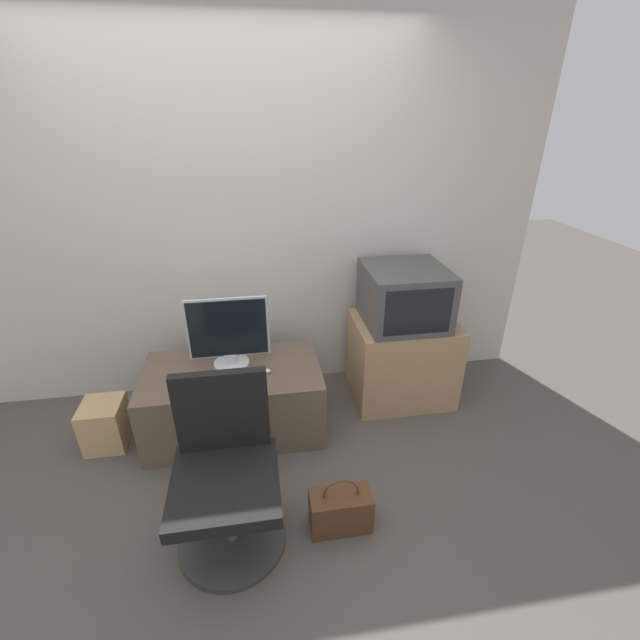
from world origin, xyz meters
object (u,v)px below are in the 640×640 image
(main_monitor, at_px, (229,334))
(keyboard, at_px, (232,376))
(office_chair, at_px, (226,479))
(handbag, at_px, (340,510))
(mouse, at_px, (266,371))
(cardboard_box_lower, at_px, (105,424))
(crt_tv, at_px, (404,296))

(main_monitor, relative_size, keyboard, 1.62)
(keyboard, distance_m, office_chair, 0.75)
(keyboard, relative_size, handbag, 0.96)
(main_monitor, distance_m, mouse, 0.34)
(main_monitor, distance_m, cardboard_box_lower, 1.00)
(crt_tv, height_order, handbag, crt_tv)
(keyboard, height_order, cardboard_box_lower, keyboard)
(handbag, bearing_deg, main_monitor, 120.12)
(keyboard, bearing_deg, main_monitor, 90.84)
(mouse, bearing_deg, crt_tv, 15.46)
(crt_tv, bearing_deg, mouse, -164.54)
(main_monitor, bearing_deg, crt_tv, 6.22)
(crt_tv, relative_size, handbag, 1.68)
(crt_tv, xyz_separation_m, cardboard_box_lower, (-2.03, -0.22, -0.67))
(cardboard_box_lower, bearing_deg, handbag, -31.67)
(keyboard, relative_size, crt_tv, 0.57)
(cardboard_box_lower, bearing_deg, crt_tv, 6.26)
(main_monitor, relative_size, cardboard_box_lower, 1.66)
(mouse, bearing_deg, main_monitor, 147.76)
(cardboard_box_lower, bearing_deg, keyboard, -3.84)
(main_monitor, relative_size, handbag, 1.56)
(keyboard, xyz_separation_m, cardboard_box_lower, (-0.84, 0.06, -0.32))
(keyboard, bearing_deg, crt_tv, 13.13)
(main_monitor, distance_m, keyboard, 0.27)
(keyboard, relative_size, office_chair, 0.36)
(keyboard, relative_size, mouse, 5.62)
(office_chair, xyz_separation_m, cardboard_box_lower, (-0.82, 0.80, -0.22))
(crt_tv, xyz_separation_m, office_chair, (-1.21, -1.02, -0.45))
(mouse, distance_m, handbag, 0.94)
(keyboard, bearing_deg, office_chair, -91.13)
(mouse, xyz_separation_m, cardboard_box_lower, (-1.06, 0.05, -0.33))
(office_chair, xyz_separation_m, handbag, (0.56, -0.06, -0.26))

